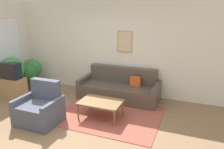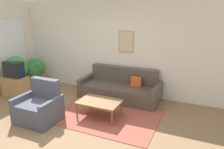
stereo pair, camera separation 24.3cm
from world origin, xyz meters
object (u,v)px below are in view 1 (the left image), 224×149
object	(u,v)px
couch	(119,89)
potted_plant_tall	(12,71)
tv	(11,71)
coffee_table	(101,103)
armchair	(40,109)

from	to	relation	value
couch	potted_plant_tall	distance (m)	3.14
couch	tv	bearing A→B (deg)	-159.40
couch	potted_plant_tall	world-z (taller)	potted_plant_tall
coffee_table	potted_plant_tall	distance (m)	3.03
armchair	potted_plant_tall	size ratio (longest dim) A/B	0.83
couch	potted_plant_tall	size ratio (longest dim) A/B	1.99
tv	potted_plant_tall	bearing A→B (deg)	128.62
armchair	coffee_table	bearing A→B (deg)	37.18
coffee_table	tv	size ratio (longest dim) A/B	1.70
tv	potted_plant_tall	distance (m)	0.28
potted_plant_tall	tv	bearing A→B (deg)	-51.38
couch	armchair	distance (m)	2.26
coffee_table	tv	distance (m)	2.85
coffee_table	tv	bearing A→B (deg)	176.16
coffee_table	couch	bearing A→B (deg)	89.58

